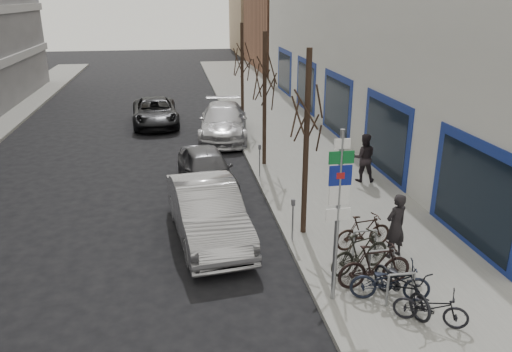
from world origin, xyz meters
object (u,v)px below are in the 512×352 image
object	(u,v)px
bike_far_inner	(364,231)
lane_car	(155,112)
bike_mid_inner	(360,252)
parked_car_back	(223,122)
bike_rack	(381,261)
tree_near	(308,100)
meter_back	(241,124)
meter_front	(293,216)
tree_mid	(265,68)
bike_near_left	(402,282)
bike_mid_curb	(391,278)
highway_sign_pole	(338,207)
parked_car_front	(208,212)
pedestrian_near	(396,226)
meter_mid	(260,157)
bike_near_right	(375,265)
tree_far	(242,51)
parked_car_mid	(206,169)
bike_far_curb	(431,304)
pedestrian_far	(364,157)

from	to	relation	value
bike_far_inner	lane_car	bearing A→B (deg)	11.98
bike_mid_inner	parked_car_back	size ratio (longest dim) A/B	0.32
bike_rack	tree_near	bearing A→B (deg)	112.48
tree_near	meter_back	world-z (taller)	tree_near
bike_rack	tree_near	size ratio (longest dim) A/B	0.41
meter_front	lane_car	distance (m)	15.73
parked_car_back	lane_car	world-z (taller)	parked_car_back
tree_mid	lane_car	size ratio (longest dim) A/B	1.06
bike_near_left	parked_car_back	size ratio (longest dim) A/B	0.34
bike_far_inner	tree_mid	bearing A→B (deg)	1.26
tree_near	meter_front	world-z (taller)	tree_near
tree_mid	parked_car_back	distance (m)	5.95
meter_back	bike_mid_curb	size ratio (longest dim) A/B	0.70
bike_near_left	bike_far_inner	distance (m)	2.73
highway_sign_pole	parked_car_front	bearing A→B (deg)	124.02
pedestrian_near	meter_mid	bearing A→B (deg)	-90.73
meter_front	parked_car_front	xyz separation A→B (m)	(-2.35, 0.84, -0.07)
highway_sign_pole	pedestrian_near	distance (m)	3.12
highway_sign_pole	pedestrian_near	world-z (taller)	highway_sign_pole
bike_mid_curb	highway_sign_pole	bearing A→B (deg)	93.38
bike_near_right	bike_mid_curb	world-z (taller)	bike_near_right
tree_far	meter_back	xyz separation A→B (m)	(-0.45, -2.50, -3.19)
parked_car_mid	pedestrian_near	distance (m)	7.83
bike_far_curb	bike_far_inner	distance (m)	3.48
tree_mid	parked_car_back	world-z (taller)	tree_mid
tree_near	bike_rack	bearing A→B (deg)	-67.52
parked_car_front	bike_near_left	bearing A→B (deg)	-53.86
meter_mid	bike_far_curb	distance (m)	9.95
bike_near_left	pedestrian_near	xyz separation A→B (m)	(0.78, 2.16, 0.30)
bike_mid_inner	lane_car	size ratio (longest dim) A/B	0.35
tree_mid	bike_near_left	bearing A→B (deg)	-83.27
bike_mid_curb	bike_far_inner	xyz separation A→B (m)	(0.31, 2.49, -0.04)
bike_near_left	bike_far_inner	bearing A→B (deg)	73.07
tree_near	pedestrian_far	bearing A→B (deg)	49.50
tree_mid	pedestrian_near	distance (m)	9.10
tree_near	bike_near_right	size ratio (longest dim) A/B	2.91
tree_near	bike_mid_inner	bearing A→B (deg)	-71.05
tree_far	parked_car_front	xyz separation A→B (m)	(-2.80, -12.66, -3.26)
lane_car	bike_rack	bearing A→B (deg)	-75.03
bike_mid_inner	bike_far_curb	bearing A→B (deg)	178.17
bike_rack	tree_far	xyz separation A→B (m)	(-1.20, 15.90, 3.44)
pedestrian_near	pedestrian_far	xyz separation A→B (m)	(1.28, 5.71, 0.03)
meter_front	pedestrian_near	distance (m)	2.81
bike_mid_curb	tree_far	bearing A→B (deg)	18.10
highway_sign_pole	bike_mid_inner	world-z (taller)	highway_sign_pole
bike_near_left	pedestrian_far	bearing A→B (deg)	61.17
meter_back	bike_near_right	size ratio (longest dim) A/B	0.67
meter_front	lane_car	bearing A→B (deg)	105.52
tree_near	tree_mid	distance (m)	6.50
bike_far_inner	parked_car_back	world-z (taller)	parked_car_back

